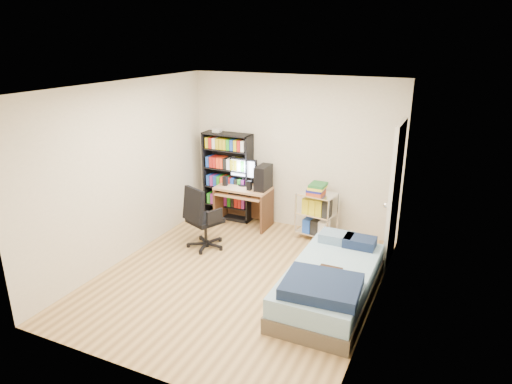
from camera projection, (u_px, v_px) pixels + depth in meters
The scene contains 7 objects.
room at pixel (237, 189), 5.66m from camera, with size 3.58×4.08×2.58m.
media_shelf at pixel (228, 175), 7.83m from camera, with size 0.85×0.28×1.58m.
computer_desk at pixel (249, 191), 7.59m from camera, with size 0.90×0.52×1.13m.
office_chair at pixel (203, 228), 6.86m from camera, with size 0.76×0.76×0.98m.
wire_cart at pixel (317, 202), 7.09m from camera, with size 0.62×0.48×0.92m.
bed at pixel (330, 283), 5.47m from camera, with size 0.97×1.93×0.55m.
door at pixel (394, 195), 6.22m from camera, with size 0.12×0.80×2.00m.
Camera 1 is at (2.46, -4.77, 3.06)m, focal length 32.00 mm.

